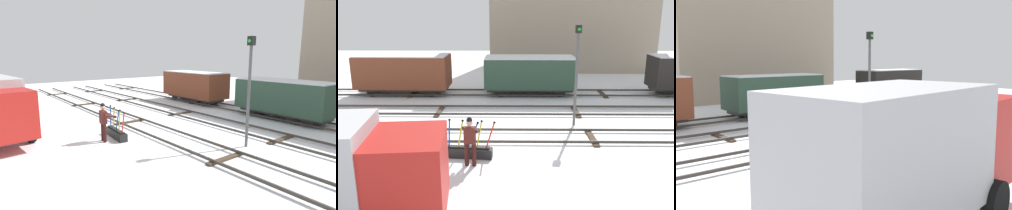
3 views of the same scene
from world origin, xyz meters
The scene contains 9 objects.
ground_plane centered at (0.00, 0.00, 0.00)m, with size 60.00×60.00×0.00m, color white.
track_main_line centered at (0.00, 0.00, 0.11)m, with size 44.00×1.94×0.18m.
track_siding_near centered at (0.00, 3.75, 0.11)m, with size 44.00×1.94×0.18m.
track_siding_far centered at (0.00, 7.65, 0.11)m, with size 44.00×1.94×0.18m.
switch_lever_frame centered at (-1.39, -1.96, 0.25)m, with size 1.94×0.52×1.45m.
rail_worker centered at (-1.22, -2.63, 0.98)m, with size 0.58×0.66×1.74m.
signal_post centered at (3.07, 1.78, 2.72)m, with size 0.24×0.32×4.53m.
freight_car_mid_siding centered at (1.33, 7.65, 1.35)m, with size 5.46×2.27×2.35m.
freight_car_back_track centered at (-6.40, 7.65, 1.41)m, with size 5.59×2.34×2.46m.
Camera 1 is at (9.75, -7.52, 3.81)m, focal length 29.12 mm.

